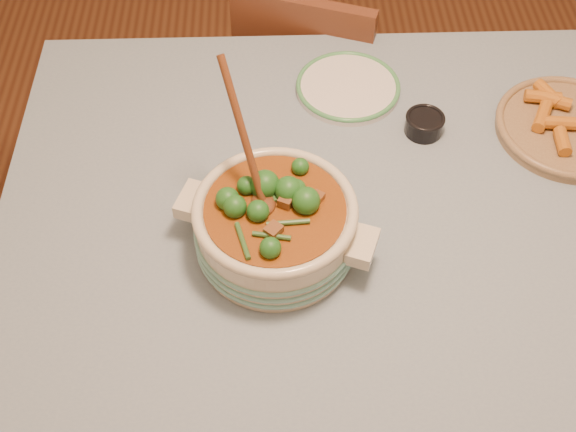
# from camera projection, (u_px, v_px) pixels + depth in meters

# --- Properties ---
(floor) EXTENTS (4.50, 4.50, 0.00)m
(floor) POSITION_uv_depth(u_px,v_px,m) (366.00, 358.00, 2.13)
(floor) COLOR #472414
(floor) RESTS_ON ground
(dining_table) EXTENTS (1.68, 1.08, 0.76)m
(dining_table) POSITION_uv_depth(u_px,v_px,m) (391.00, 219.00, 1.61)
(dining_table) COLOR brown
(dining_table) RESTS_ON floor
(stew_casserole) EXTENTS (0.40, 0.39, 0.37)m
(stew_casserole) POSITION_uv_depth(u_px,v_px,m) (275.00, 222.00, 1.39)
(stew_casserole) COLOR beige
(stew_casserole) RESTS_ON dining_table
(white_plate) EXTENTS (0.32, 0.32, 0.02)m
(white_plate) POSITION_uv_depth(u_px,v_px,m) (348.00, 87.00, 1.73)
(white_plate) COLOR silver
(white_plate) RESTS_ON dining_table
(condiment_bowl) EXTENTS (0.09, 0.09, 0.05)m
(condiment_bowl) POSITION_uv_depth(u_px,v_px,m) (424.00, 123.00, 1.63)
(condiment_bowl) COLOR black
(condiment_bowl) RESTS_ON dining_table
(fried_plate) EXTENTS (0.39, 0.39, 0.05)m
(fried_plate) POSITION_uv_depth(u_px,v_px,m) (569.00, 126.00, 1.63)
(fried_plate) COLOR #957C52
(fried_plate) RESTS_ON dining_table
(chair_far) EXTENTS (0.50, 0.50, 0.83)m
(chair_far) POSITION_uv_depth(u_px,v_px,m) (310.00, 83.00, 2.17)
(chair_far) COLOR brown
(chair_far) RESTS_ON floor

